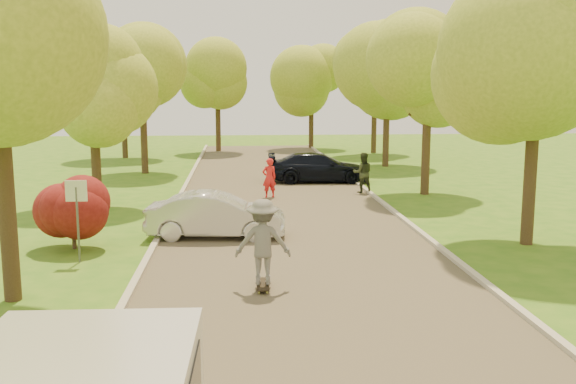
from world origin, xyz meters
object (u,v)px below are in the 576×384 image
object	(u,v)px
street_sign	(77,204)
person_olive	(363,173)
dark_sedan	(319,167)
skateboarder	(263,242)
silver_sedan	(216,215)
person_striped	(269,178)
longboard	(263,284)

from	to	relation	value
street_sign	person_olive	xyz separation A→B (m)	(9.60, 10.57, -0.68)
dark_sedan	skateboarder	distance (m)	17.01
skateboarder	street_sign	bearing A→B (deg)	-26.77
silver_sedan	person_striped	bearing A→B (deg)	-10.88
longboard	person_olive	xyz separation A→B (m)	(4.88, 13.24, 0.78)
street_sign	skateboarder	xyz separation A→B (m)	(4.72, -2.68, -0.46)
dark_sedan	person_striped	world-z (taller)	person_striped
skateboarder	person_striped	world-z (taller)	skateboarder
silver_sedan	street_sign	bearing A→B (deg)	130.99
silver_sedan	skateboarder	distance (m)	5.40
dark_sedan	person_olive	world-z (taller)	person_olive
person_striped	skateboarder	bearing A→B (deg)	70.65
street_sign	skateboarder	distance (m)	5.44
dark_sedan	person_striped	size ratio (longest dim) A/B	2.97
street_sign	longboard	distance (m)	5.62
skateboarder	person_striped	xyz separation A→B (m)	(0.76, 12.34, -0.27)
skateboarder	dark_sedan	bearing A→B (deg)	-98.68
longboard	person_olive	world-z (taller)	person_olive
silver_sedan	longboard	size ratio (longest dim) A/B	4.15
person_striped	dark_sedan	bearing A→B (deg)	-137.06
silver_sedan	person_olive	world-z (taller)	person_olive
longboard	skateboarder	xyz separation A→B (m)	(0.00, 0.00, 0.99)
person_olive	street_sign	bearing A→B (deg)	51.80
person_striped	person_olive	xyz separation A→B (m)	(4.12, 0.90, 0.06)
street_sign	dark_sedan	bearing A→B (deg)	59.93
skateboarder	person_olive	bearing A→B (deg)	-107.45
dark_sedan	person_striped	bearing A→B (deg)	151.05
street_sign	dark_sedan	size ratio (longest dim) A/B	0.44
longboard	skateboarder	size ratio (longest dim) A/B	0.52
person_olive	dark_sedan	bearing A→B (deg)	-62.30
dark_sedan	person_olive	size ratio (longest dim) A/B	2.78
silver_sedan	skateboarder	bearing A→B (deg)	-162.24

